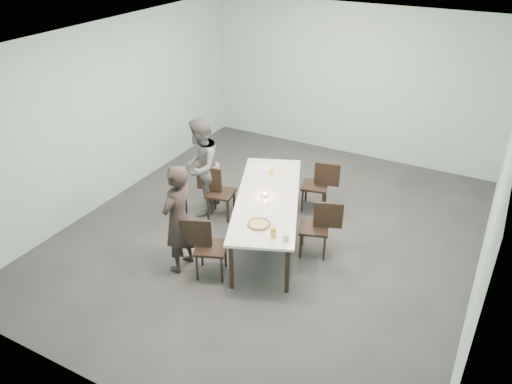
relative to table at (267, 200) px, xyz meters
The scene contains 16 objects.
ground 0.72m from the table, 92.92° to the left, with size 7.00×7.00×0.00m, color #333335.
room_shell 1.34m from the table, 92.92° to the left, with size 6.02×7.02×3.01m.
table is the anchor object (origin of this frame).
chair_near_left 1.23m from the table, 107.74° to the right, with size 0.65×0.55×0.87m.
chair_far_left 1.10m from the table, 168.11° to the left, with size 0.65×0.50×0.87m.
chair_near_right 0.86m from the table, ahead, with size 0.65×0.53×0.87m.
chair_far_right 1.29m from the table, 73.42° to the left, with size 0.65×0.50×0.87m.
diner_near 1.42m from the table, 122.47° to the right, with size 0.58×0.38×1.60m, color black.
diner_far 1.37m from the table, 169.77° to the left, with size 0.81×0.63×1.66m, color slate.
pizza 0.80m from the table, 71.71° to the right, with size 0.34×0.34×0.04m.
side_plate 0.50m from the table, 63.28° to the right, with size 0.18×0.18×0.01m, color white.
beer_glass 1.06m from the table, 59.19° to the right, with size 0.08×0.08×0.15m, color gold.
water_tumbler 1.15m from the table, 51.23° to the right, with size 0.08×0.08×0.09m, color silver.
tealight 0.09m from the table, 165.55° to the right, with size 0.06×0.06×0.05m.
amber_tumbler 0.73m from the table, 112.20° to the left, with size 0.07×0.07×0.08m, color gold.
menu 0.95m from the table, 124.22° to the left, with size 0.30×0.22×0.01m, color silver.
Camera 1 is at (2.88, -5.94, 4.43)m, focal length 35.00 mm.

